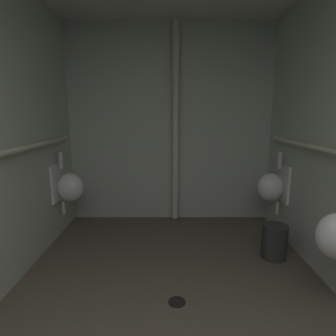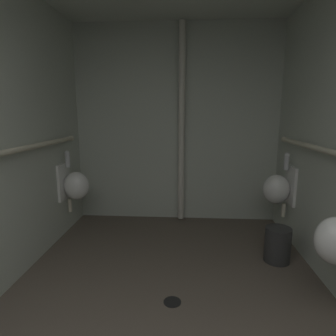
{
  "view_description": "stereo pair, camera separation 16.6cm",
  "coord_description": "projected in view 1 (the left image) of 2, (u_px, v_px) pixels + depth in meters",
  "views": [
    {
      "loc": [
        -0.03,
        -0.03,
        1.46
      ],
      "look_at": [
        -0.04,
        2.63,
        0.94
      ],
      "focal_mm": 30.19,
      "sensor_mm": 36.0,
      "label": 1
    },
    {
      "loc": [
        0.14,
        -0.03,
        1.46
      ],
      "look_at": [
        -0.04,
        2.63,
        0.94
      ],
      "focal_mm": 30.19,
      "sensor_mm": 36.0,
      "label": 2
    }
  ],
  "objects": [
    {
      "name": "urinal_left_mid",
      "position": [
        69.0,
        186.0,
        3.33
      ],
      "size": [
        0.32,
        0.3,
        0.76
      ],
      "color": "white"
    },
    {
      "name": "wall_back",
      "position": [
        171.0,
        125.0,
        3.8
      ],
      "size": [
        2.82,
        0.06,
        2.6
      ],
      "primitive_type": "cube",
      "color": "#B6BEB0",
      "rests_on": "ground"
    },
    {
      "name": "floor_drain",
      "position": [
        178.0,
        302.0,
        2.22
      ],
      "size": [
        0.14,
        0.14,
        0.01
      ],
      "primitive_type": "cylinder",
      "color": "black",
      "rests_on": "ground"
    },
    {
      "name": "standpipe_back_wall",
      "position": [
        176.0,
        125.0,
        3.69
      ],
      "size": [
        0.08,
        0.08,
        2.55
      ],
      "primitive_type": "cylinder",
      "color": "beige",
      "rests_on": "ground"
    },
    {
      "name": "floor",
      "position": [
        172.0,
        311.0,
        2.17
      ],
      "size": [
        2.82,
        3.9,
        0.08
      ],
      "primitive_type": "cube",
      "color": "brown",
      "rests_on": "ground"
    },
    {
      "name": "urinal_right_far",
      "position": [
        273.0,
        187.0,
        3.32
      ],
      "size": [
        0.32,
        0.3,
        0.76
      ],
      "color": "white"
    },
    {
      "name": "waste_bin",
      "position": [
        275.0,
        242.0,
        2.87
      ],
      "size": [
        0.25,
        0.25,
        0.35
      ],
      "primitive_type": "cylinder",
      "color": "#2D2D2D",
      "rests_on": "ground"
    }
  ]
}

